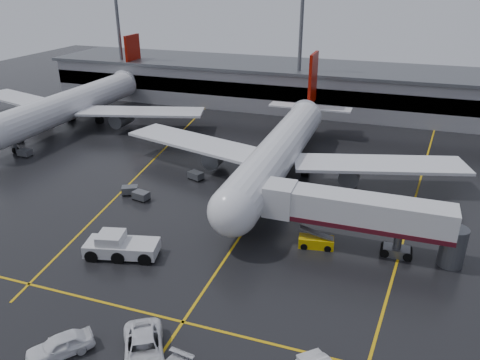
% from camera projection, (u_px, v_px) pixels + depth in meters
% --- Properties ---
extents(ground, '(220.00, 220.00, 0.00)m').
position_uv_depth(ground, '(261.00, 206.00, 56.97)').
color(ground, black).
rests_on(ground, ground).
extents(apron_line_centre, '(0.25, 90.00, 0.02)m').
position_uv_depth(apron_line_centre, '(261.00, 206.00, 56.97)').
color(apron_line_centre, gold).
rests_on(apron_line_centre, ground).
extents(apron_line_stop, '(60.00, 0.25, 0.02)m').
position_uv_depth(apron_line_stop, '(183.00, 322.00, 37.96)').
color(apron_line_stop, gold).
rests_on(apron_line_stop, ground).
extents(apron_line_left, '(9.99, 69.35, 0.02)m').
position_uv_depth(apron_line_left, '(155.00, 158.00, 71.59)').
color(apron_line_left, gold).
rests_on(apron_line_left, ground).
extents(apron_line_right, '(7.57, 69.64, 0.02)m').
position_uv_depth(apron_line_right, '(417.00, 193.00, 60.22)').
color(apron_line_right, gold).
rests_on(apron_line_right, ground).
extents(terminal, '(122.00, 19.00, 8.60)m').
position_uv_depth(terminal, '(328.00, 88.00, 96.63)').
color(terminal, gray).
rests_on(terminal, ground).
extents(light_mast_left, '(3.00, 1.20, 25.45)m').
position_uv_depth(light_mast_left, '(119.00, 32.00, 100.85)').
color(light_mast_left, '#595B60').
rests_on(light_mast_left, ground).
extents(light_mast_mid, '(3.00, 1.20, 25.45)m').
position_uv_depth(light_mast_mid, '(301.00, 39.00, 88.88)').
color(light_mast_mid, '#595B60').
rests_on(light_mast_mid, ground).
extents(main_airliner, '(48.80, 45.60, 14.10)m').
position_uv_depth(main_airliner, '(282.00, 148.00, 63.64)').
color(main_airliner, silver).
rests_on(main_airliner, ground).
extents(second_airliner, '(48.80, 45.60, 14.10)m').
position_uv_depth(second_airliner, '(78.00, 102.00, 86.58)').
color(second_airliner, silver).
rests_on(second_airliner, ground).
extents(jet_bridge, '(19.90, 3.40, 6.05)m').
position_uv_depth(jet_bridge, '(358.00, 214.00, 46.64)').
color(jet_bridge, silver).
rests_on(jet_bridge, ground).
extents(pushback_tractor, '(7.67, 4.57, 2.57)m').
position_uv_depth(pushback_tractor, '(120.00, 247.00, 46.55)').
color(pushback_tractor, silver).
rests_on(pushback_tractor, ground).
extents(belt_loader, '(3.79, 2.17, 2.27)m').
position_uv_depth(belt_loader, '(316.00, 242.00, 48.23)').
color(belt_loader, '#D4AA08').
rests_on(belt_loader, ground).
extents(service_van_a, '(5.76, 6.90, 1.75)m').
position_uv_depth(service_van_a, '(144.00, 350.00, 33.97)').
color(service_van_a, white).
rests_on(service_van_a, ground).
extents(service_van_d, '(4.60, 4.95, 1.65)m').
position_uv_depth(service_van_d, '(60.00, 345.00, 34.45)').
color(service_van_d, white).
rests_on(service_van_d, ground).
extents(baggage_cart_a, '(2.22, 1.68, 1.12)m').
position_uv_depth(baggage_cart_a, '(141.00, 195.00, 58.22)').
color(baggage_cart_a, '#595B60').
rests_on(baggage_cart_a, ground).
extents(baggage_cart_b, '(2.37, 2.07, 1.12)m').
position_uv_depth(baggage_cart_b, '(130.00, 190.00, 59.70)').
color(baggage_cart_b, '#595B60').
rests_on(baggage_cart_b, ground).
extents(baggage_cart_c, '(2.33, 1.93, 1.12)m').
position_uv_depth(baggage_cart_c, '(196.00, 175.00, 64.03)').
color(baggage_cart_c, '#595B60').
rests_on(baggage_cart_c, ground).
extents(baggage_cart_d, '(2.03, 1.35, 1.12)m').
position_uv_depth(baggage_cart_d, '(16.00, 139.00, 77.96)').
color(baggage_cart_d, '#595B60').
rests_on(baggage_cart_d, ground).
extents(baggage_cart_e, '(2.04, 1.36, 1.12)m').
position_uv_depth(baggage_cart_e, '(25.00, 153.00, 72.13)').
color(baggage_cart_e, '#595B60').
rests_on(baggage_cart_e, ground).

